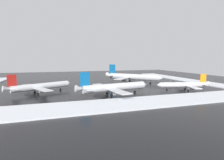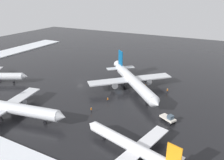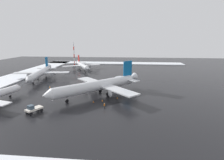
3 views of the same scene
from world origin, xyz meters
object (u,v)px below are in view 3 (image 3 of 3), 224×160
object	(u,v)px
ground_crew_near_tug	(50,88)
ground_crew_beside_wing	(68,89)
ground_crew_by_nose_gear	(104,105)
traffic_cone_mid_line	(117,98)
pushback_tug	(33,109)
airplane_distant_tail	(40,73)
airplane_parked_portside	(99,85)
traffic_cone_near_nose	(93,102)
antenna_mast	(74,54)
traffic_cone_wingtip_side	(102,100)
airplane_far_rear	(82,65)

from	to	relation	value
ground_crew_near_tug	ground_crew_beside_wing	size ratio (longest dim) A/B	1.00
ground_crew_by_nose_gear	ground_crew_beside_wing	size ratio (longest dim) A/B	1.00
ground_crew_by_nose_gear	traffic_cone_mid_line	bearing A→B (deg)	82.70
ground_crew_near_tug	pushback_tug	bearing A→B (deg)	176.64
airplane_distant_tail	ground_crew_beside_wing	xyz separation A→B (m)	(20.35, 22.04, -2.47)
airplane_parked_portside	traffic_cone_mid_line	xyz separation A→B (m)	(2.75, 7.13, -3.64)
airplane_distant_tail	ground_crew_by_nose_gear	world-z (taller)	airplane_distant_tail
ground_crew_beside_wing	traffic_cone_mid_line	xyz separation A→B (m)	(6.48, 20.05, -0.70)
traffic_cone_near_nose	traffic_cone_mid_line	size ratio (longest dim) A/B	1.00
antenna_mast	traffic_cone_mid_line	size ratio (longest dim) A/B	32.64
airplane_distant_tail	ground_crew_near_tug	size ratio (longest dim) A/B	20.44
ground_crew_beside_wing	traffic_cone_near_nose	world-z (taller)	ground_crew_beside_wing
traffic_cone_near_nose	airplane_distant_tail	bearing A→B (deg)	-132.59
traffic_cone_wingtip_side	airplane_distant_tail	bearing A→B (deg)	-129.05
ground_crew_beside_wing	antenna_mast	size ratio (longest dim) A/B	0.10
pushback_tug	ground_crew_beside_wing	distance (m)	21.54
airplane_parked_portside	antenna_mast	bearing A→B (deg)	-110.60
pushback_tug	traffic_cone_near_nose	distance (m)	18.34
antenna_mast	traffic_cone_wingtip_side	xyz separation A→B (m)	(83.53, 35.53, -8.70)
traffic_cone_near_nose	antenna_mast	bearing A→B (deg)	-158.93
airplane_parked_portside	ground_crew_by_nose_gear	bearing A→B (deg)	63.42
airplane_far_rear	pushback_tug	world-z (taller)	airplane_far_rear
ground_crew_near_tug	traffic_cone_wingtip_side	xyz separation A→B (m)	(11.18, 23.54, -0.70)
ground_crew_by_nose_gear	pushback_tug	bearing A→B (deg)	-153.65
ground_crew_by_nose_gear	traffic_cone_wingtip_side	size ratio (longest dim) A/B	3.11
antenna_mast	traffic_cone_wingtip_side	size ratio (longest dim) A/B	32.64
airplane_far_rear	airplane_distant_tail	size ratio (longest dim) A/B	0.83
airplane_distant_tail	antenna_mast	bearing A→B (deg)	168.04
traffic_cone_mid_line	ground_crew_beside_wing	bearing A→B (deg)	-107.90
airplane_parked_portside	ground_crew_by_nose_gear	world-z (taller)	airplane_parked_portside
ground_crew_near_tug	traffic_cone_mid_line	xyz separation A→B (m)	(7.82, 28.42, -0.70)
airplane_far_rear	ground_crew_near_tug	distance (m)	49.72
traffic_cone_wingtip_side	antenna_mast	bearing A→B (deg)	-156.96
airplane_parked_portside	antenna_mast	xyz separation A→B (m)	(-77.42, -33.27, 5.06)
traffic_cone_mid_line	traffic_cone_wingtip_side	distance (m)	5.92
traffic_cone_near_nose	pushback_tug	bearing A→B (deg)	-56.74
ground_crew_near_tug	traffic_cone_wingtip_side	bearing A→B (deg)	-132.24
airplane_far_rear	pushback_tug	size ratio (longest dim) A/B	5.69
antenna_mast	airplane_far_rear	bearing A→B (deg)	29.05
ground_crew_beside_wing	traffic_cone_mid_line	bearing A→B (deg)	-29.56
airplane_far_rear	traffic_cone_near_nose	xyz separation A→B (m)	(62.30, 20.14, -2.80)
airplane_parked_portside	antenna_mast	distance (m)	84.42
airplane_far_rear	antenna_mast	xyz separation A→B (m)	(-22.69, -12.60, 5.90)
antenna_mast	traffic_cone_near_nose	distance (m)	91.49
airplane_parked_portside	ground_crew_near_tug	world-z (taller)	airplane_parked_portside
airplane_far_rear	ground_crew_by_nose_gear	size ratio (longest dim) A/B	16.94
traffic_cone_near_nose	ground_crew_near_tug	bearing A→B (deg)	-121.33
pushback_tug	ground_crew_beside_wing	xyz separation A→B (m)	(-21.34, 2.93, -0.31)
antenna_mast	traffic_cone_wingtip_side	distance (m)	91.19
ground_crew_near_tug	traffic_cone_near_nose	xyz separation A→B (m)	(12.63, 20.75, -0.70)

